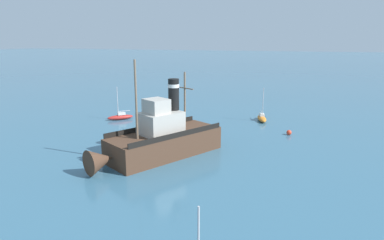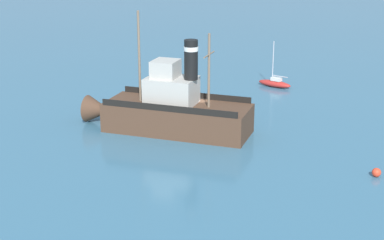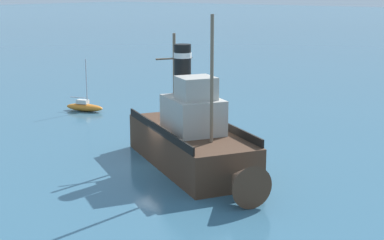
% 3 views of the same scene
% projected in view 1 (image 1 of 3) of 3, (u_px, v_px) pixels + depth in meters
% --- Properties ---
extents(ground_plane, '(600.00, 600.00, 0.00)m').
position_uv_depth(ground_plane, '(159.00, 149.00, 37.19)').
color(ground_plane, '#38667F').
extents(old_tugboat, '(9.97, 14.22, 9.90)m').
position_uv_depth(old_tugboat, '(160.00, 139.00, 34.53)').
color(old_tugboat, '#4C3323').
rests_on(old_tugboat, ground).
extents(sailboat_orange, '(2.17, 3.96, 4.90)m').
position_uv_depth(sailboat_orange, '(262.00, 118.00, 49.88)').
color(sailboat_orange, orange).
rests_on(sailboat_orange, ground).
extents(sailboat_red, '(3.53, 3.40, 4.90)m').
position_uv_depth(sailboat_red, '(120.00, 117.00, 50.67)').
color(sailboat_red, '#B22823').
rests_on(sailboat_red, ground).
extents(mooring_buoy, '(0.63, 0.63, 0.63)m').
position_uv_depth(mooring_buoy, '(289.00, 132.00, 42.63)').
color(mooring_buoy, red).
rests_on(mooring_buoy, ground).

